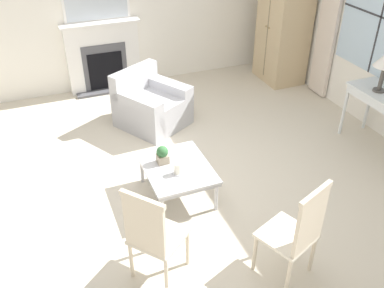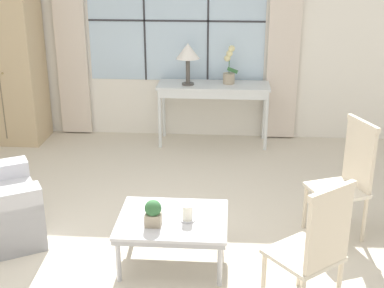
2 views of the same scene
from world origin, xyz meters
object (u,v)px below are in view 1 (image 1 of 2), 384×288
at_px(fireplace, 102,49).
at_px(side_chair_wooden, 299,230).
at_px(potted_plant_small, 162,154).
at_px(coffee_table, 177,170).
at_px(armchair_upholstered, 151,107).
at_px(accent_chair_wooden, 152,233).
at_px(pillar_candle, 178,169).
at_px(armoire, 284,23).

distance_m(fireplace, side_chair_wooden, 4.76).
height_order(fireplace, potted_plant_small, fireplace).
bearing_deg(coffee_table, fireplace, -177.06).
relative_size(fireplace, side_chair_wooden, 2.07).
xyz_separation_m(armchair_upholstered, accent_chair_wooden, (2.77, -0.83, 0.29)).
xyz_separation_m(accent_chair_wooden, pillar_candle, (-0.93, 0.58, -0.10)).
xyz_separation_m(side_chair_wooden, coffee_table, (-1.51, -0.58, -0.23)).
bearing_deg(armoire, potted_plant_small, -52.02).
bearing_deg(potted_plant_small, fireplace, -179.24).
relative_size(armoire, pillar_candle, 13.82).
bearing_deg(accent_chair_wooden, pillar_candle, 148.16).
bearing_deg(pillar_candle, armoire, 131.90).
distance_m(side_chair_wooden, potted_plant_small, 1.80).
xyz_separation_m(coffee_table, potted_plant_small, (-0.14, -0.12, 0.15)).
height_order(coffee_table, pillar_candle, pillar_candle).
bearing_deg(potted_plant_small, accent_chair_wooden, -22.29).
height_order(side_chair_wooden, pillar_candle, side_chair_wooden).
bearing_deg(side_chair_wooden, potted_plant_small, -156.84).
distance_m(armchair_upholstered, side_chair_wooden, 3.27).
relative_size(coffee_table, pillar_candle, 6.05).
bearing_deg(armchair_upholstered, pillar_candle, -7.77).
relative_size(fireplace, armoire, 1.09).
height_order(accent_chair_wooden, coffee_table, accent_chair_wooden).
distance_m(coffee_table, pillar_candle, 0.17).
bearing_deg(potted_plant_small, armchair_upholstered, 167.88).
xyz_separation_m(armoire, armchair_upholstered, (0.74, -2.62, -0.74)).
distance_m(accent_chair_wooden, coffee_table, 1.24).
height_order(armchair_upholstered, potted_plant_small, armchair_upholstered).
relative_size(fireplace, pillar_candle, 15.10).
relative_size(fireplace, accent_chair_wooden, 2.14).
bearing_deg(pillar_candle, potted_plant_small, -162.07).
height_order(fireplace, armchair_upholstered, fireplace).
xyz_separation_m(fireplace, potted_plant_small, (3.05, 0.04, -0.20)).
relative_size(side_chair_wooden, coffee_table, 1.21).
xyz_separation_m(armoire, potted_plant_small, (2.31, -2.96, -0.51)).
relative_size(armchair_upholstered, coffee_table, 1.32).
xyz_separation_m(coffee_table, pillar_candle, (0.13, -0.04, 0.11)).
bearing_deg(accent_chair_wooden, coffee_table, 149.84).
bearing_deg(potted_plant_small, armoire, 127.98).
distance_m(fireplace, armoire, 3.10).
bearing_deg(accent_chair_wooden, armchair_upholstered, 163.35).
height_order(potted_plant_small, pillar_candle, potted_plant_small).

